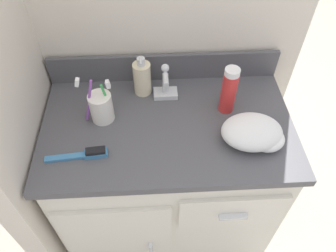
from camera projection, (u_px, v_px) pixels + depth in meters
ground_plane at (168, 224)px, 1.77m from camera, size 6.00×6.00×0.00m
wall_back at (163, 6)px, 1.15m from camera, size 1.07×0.08×2.20m
vanity at (167, 184)px, 1.45m from camera, size 0.89×0.53×0.82m
backsplash at (164, 67)px, 1.28m from camera, size 0.89×0.02×0.11m
sink_faucet at (165, 86)px, 1.22m from camera, size 0.09×0.09×0.14m
toothbrush_cup at (101, 107)px, 1.13m from camera, size 0.11×0.08×0.19m
soap_dispenser at (142, 78)px, 1.22m from camera, size 0.07×0.07×0.16m
shaving_cream_can at (229, 90)px, 1.14m from camera, size 0.05×0.05×0.18m
hairbrush at (86, 154)px, 1.06m from camera, size 0.20×0.04×0.03m
hand_towel at (255, 133)px, 1.08m from camera, size 0.21×0.16×0.08m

